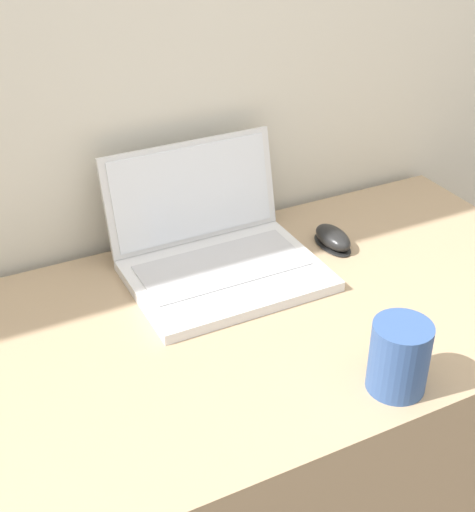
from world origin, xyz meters
TOP-DOWN VIEW (x-y plane):
  - desk at (0.00, 0.32)m, footprint 1.14×0.64m
  - laptop at (-0.05, 0.49)m, footprint 0.35×0.31m
  - drink_cup at (0.05, 0.07)m, footprint 0.09×0.09m
  - computer_mouse at (0.19, 0.46)m, footprint 0.06×0.10m

SIDE VIEW (x-z plane):
  - desk at x=0.00m, z-range 0.00..0.76m
  - computer_mouse at x=0.19m, z-range 0.76..0.80m
  - laptop at x=-0.05m, z-range 0.70..0.91m
  - drink_cup at x=0.05m, z-range 0.77..0.88m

